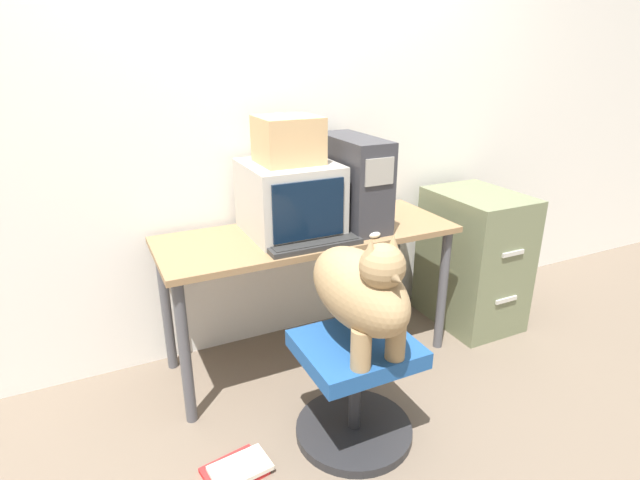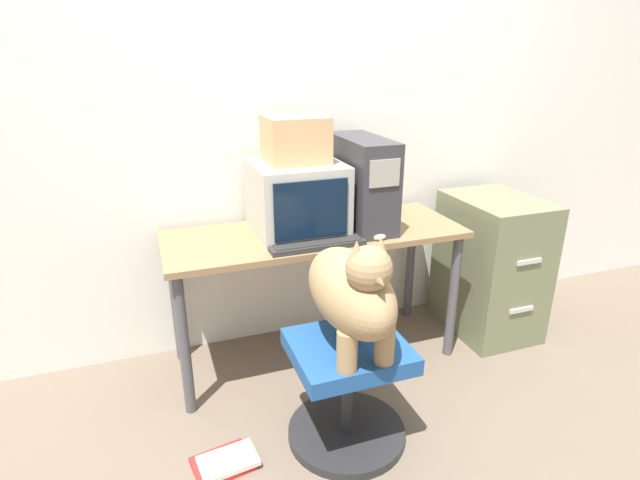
% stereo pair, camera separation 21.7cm
% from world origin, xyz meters
% --- Properties ---
extents(ground_plane, '(12.00, 12.00, 0.00)m').
position_xyz_m(ground_plane, '(0.00, 0.00, 0.00)').
color(ground_plane, '#6B5B4C').
extents(wall_back, '(8.00, 0.05, 2.60)m').
position_xyz_m(wall_back, '(0.00, 0.62, 1.30)').
color(wall_back, silver).
rests_on(wall_back, ground_plane).
extents(desk, '(1.48, 0.55, 0.72)m').
position_xyz_m(desk, '(0.00, 0.28, 0.63)').
color(desk, olive).
rests_on(desk, ground_plane).
extents(crt_monitor, '(0.42, 0.45, 0.35)m').
position_xyz_m(crt_monitor, '(-0.08, 0.32, 0.90)').
color(crt_monitor, '#B7B2A8').
rests_on(crt_monitor, desk).
extents(pc_tower, '(0.20, 0.48, 0.45)m').
position_xyz_m(pc_tower, '(0.25, 0.29, 0.95)').
color(pc_tower, '#333338').
rests_on(pc_tower, desk).
extents(keyboard, '(0.44, 0.15, 0.03)m').
position_xyz_m(keyboard, '(-0.06, 0.09, 0.74)').
color(keyboard, '#2D2D2D').
rests_on(keyboard, desk).
extents(computer_mouse, '(0.07, 0.05, 0.03)m').
position_xyz_m(computer_mouse, '(0.24, 0.06, 0.74)').
color(computer_mouse, beige).
rests_on(computer_mouse, desk).
extents(office_chair, '(0.50, 0.50, 0.47)m').
position_xyz_m(office_chair, '(-0.07, -0.35, 0.25)').
color(office_chair, '#262628').
rests_on(office_chair, ground_plane).
extents(dog, '(0.28, 0.57, 0.50)m').
position_xyz_m(dog, '(-0.07, -0.37, 0.71)').
color(dog, '#9E7F56').
rests_on(dog, office_chair).
extents(filing_cabinet, '(0.43, 0.58, 0.80)m').
position_xyz_m(filing_cabinet, '(1.06, 0.23, 0.40)').
color(filing_cabinet, '#6B7251').
rests_on(filing_cabinet, ground_plane).
extents(cardboard_box, '(0.28, 0.26, 0.22)m').
position_xyz_m(cardboard_box, '(-0.08, 0.32, 1.18)').
color(cardboard_box, tan).
rests_on(cardboard_box, crt_monitor).
extents(book_stack_floor, '(0.27, 0.21, 0.04)m').
position_xyz_m(book_stack_floor, '(-0.60, -0.34, 0.02)').
color(book_stack_floor, red).
rests_on(book_stack_floor, ground_plane).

